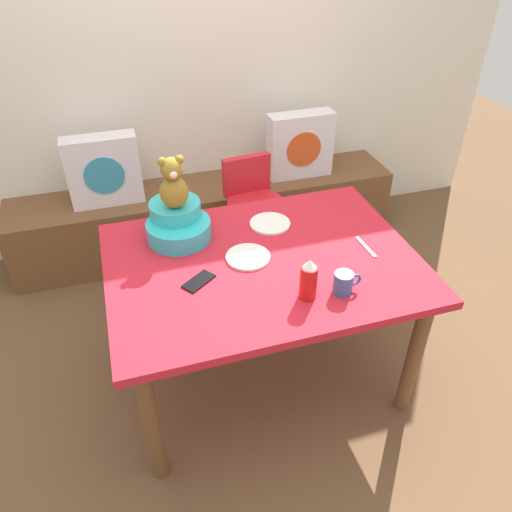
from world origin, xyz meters
TOP-DOWN VIEW (x-y plane):
  - ground_plane at (0.00, 0.00)m, footprint 8.00×8.00m
  - back_wall at (0.00, 1.52)m, footprint 4.40×0.10m
  - window_bench at (0.00, 1.25)m, footprint 2.60×0.44m
  - pillow_floral_left at (-0.63, 1.23)m, footprint 0.44×0.15m
  - pillow_floral_right at (0.66, 1.23)m, footprint 0.44×0.15m
  - dining_table at (0.00, 0.00)m, footprint 1.37×1.01m
  - highchair at (0.21, 0.82)m, footprint 0.35×0.47m
  - infant_seat_teal at (-0.32, 0.30)m, footprint 0.30×0.33m
  - teddy_bear at (-0.32, 0.30)m, footprint 0.13×0.12m
  - ketchup_bottle at (0.10, -0.29)m, footprint 0.07×0.07m
  - coffee_mug at (0.25, -0.31)m, footprint 0.12×0.08m
  - dinner_plate_near at (0.12, 0.26)m, footprint 0.20×0.20m
  - dinner_plate_far at (-0.06, 0.03)m, footprint 0.20×0.20m
  - cell_phone at (-0.30, -0.07)m, footprint 0.16×0.14m
  - table_fork at (0.48, -0.05)m, footprint 0.02×0.17m

SIDE VIEW (x-z plane):
  - ground_plane at x=0.00m, z-range 0.00..0.00m
  - window_bench at x=0.00m, z-range 0.00..0.46m
  - highchair at x=0.21m, z-range 0.13..0.92m
  - dining_table at x=0.00m, z-range 0.28..1.02m
  - pillow_floral_left at x=-0.63m, z-range 0.46..0.90m
  - pillow_floral_right at x=0.66m, z-range 0.46..0.90m
  - table_fork at x=0.48m, z-range 0.74..0.75m
  - cell_phone at x=-0.30m, z-range 0.74..0.75m
  - dinner_plate_near at x=0.12m, z-range 0.74..0.75m
  - dinner_plate_far at x=-0.06m, z-range 0.74..0.75m
  - coffee_mug at x=0.25m, z-range 0.74..0.84m
  - infant_seat_teal at x=-0.32m, z-range 0.73..0.89m
  - ketchup_bottle at x=0.10m, z-range 0.73..0.92m
  - teddy_bear at x=-0.32m, z-range 0.89..1.14m
  - back_wall at x=0.00m, z-range 0.00..2.60m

